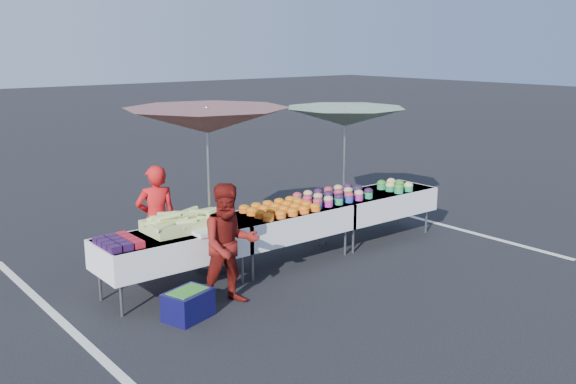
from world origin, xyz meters
TOP-DOWN VIEW (x-y plane):
  - ground at (0.00, 0.00)m, footprint 80.00×80.00m
  - stripe_left at (-3.20, 0.00)m, footprint 0.10×5.00m
  - stripe_right at (3.20, 0.00)m, footprint 0.10×5.00m
  - table_left at (-1.80, 0.00)m, footprint 1.86×0.81m
  - table_center at (0.00, 0.00)m, footprint 1.86×0.81m
  - table_right at (1.80, 0.00)m, footprint 1.86×0.81m
  - berry_punnets at (-2.51, -0.06)m, footprint 0.40×0.54m
  - corn_pile at (-1.55, 0.05)m, footprint 1.16×0.57m
  - plastic_bags at (-1.50, -0.30)m, footprint 0.30×0.25m
  - carrot_bowls at (-0.15, -0.01)m, footprint 0.95×0.69m
  - potato_cups at (0.85, 0.00)m, footprint 1.14×0.58m
  - bean_baskets at (2.06, -0.10)m, footprint 0.36×0.50m
  - vendor at (-1.61, 0.76)m, footprint 0.61×0.48m
  - customer at (-1.46, -0.75)m, footprint 0.83×0.72m
  - umbrella_left at (-1.01, 0.40)m, footprint 2.44×2.44m
  - umbrella_right at (1.82, 0.80)m, footprint 2.48×2.48m
  - storage_bin at (-2.06, -0.81)m, footprint 0.59×0.50m

SIDE VIEW (x-z plane):
  - ground at x=0.00m, z-range 0.00..0.00m
  - stripe_left at x=-3.20m, z-range 0.00..0.00m
  - stripe_right at x=3.20m, z-range 0.00..0.00m
  - storage_bin at x=-2.06m, z-range 0.01..0.33m
  - table_left at x=-1.80m, z-range 0.21..0.96m
  - table_center at x=0.00m, z-range 0.21..0.96m
  - table_right at x=1.80m, z-range 0.21..0.96m
  - customer at x=-1.46m, z-range 0.00..1.44m
  - vendor at x=-1.61m, z-range 0.00..1.45m
  - plastic_bags at x=-1.50m, z-range 0.75..0.80m
  - berry_punnets at x=-2.51m, z-range 0.75..0.83m
  - carrot_bowls at x=-0.15m, z-range 0.75..0.85m
  - bean_baskets at x=2.06m, z-range 0.75..0.90m
  - potato_cups at x=0.85m, z-range 0.75..0.91m
  - corn_pile at x=-1.55m, z-range 0.71..0.97m
  - umbrella_right at x=1.82m, z-range 0.82..2.83m
  - umbrella_left at x=-1.01m, z-range 0.90..3.11m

